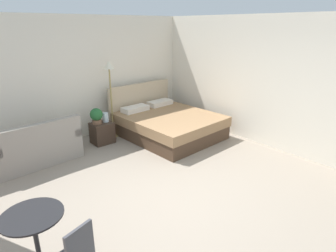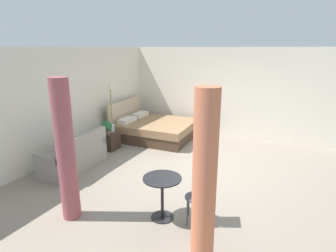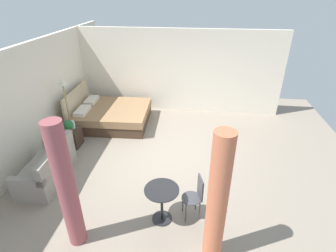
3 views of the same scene
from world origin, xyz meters
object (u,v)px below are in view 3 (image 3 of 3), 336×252
potted_plant (68,126)px  cafe_chair_near_window (196,194)px  bed (111,115)px  couch (48,168)px  nightstand (73,138)px  vase (72,125)px  floor_lamp (64,93)px  balcony_table (162,199)px

potted_plant → cafe_chair_near_window: bearing=-120.1°
bed → couch: bed is taller
bed → nightstand: size_ratio=4.90×
bed → vase: size_ratio=11.00×
couch → nightstand: bearing=3.7°
nightstand → bed: bearing=-23.2°
potted_plant → floor_lamp: size_ratio=0.20×
couch → vase: couch is taller
balcony_table → cafe_chair_near_window: (0.18, -0.61, 0.02)m
nightstand → cafe_chair_near_window: cafe_chair_near_window is taller
potted_plant → vase: potted_plant is taller
potted_plant → floor_lamp: 0.91m
couch → floor_lamp: 2.16m
couch → nightstand: 1.44m
nightstand → vase: vase is taller
couch → balcony_table: (-0.83, -2.70, 0.20)m
potted_plant → nightstand: bearing=-5.2°
nightstand → cafe_chair_near_window: 4.00m
couch → cafe_chair_near_window: cafe_chair_near_window is taller
floor_lamp → cafe_chair_near_window: size_ratio=2.02×
vase → balcony_table: size_ratio=0.29×
potted_plant → balcony_table: potted_plant is taller
vase → cafe_chair_near_window: bearing=-122.8°
balcony_table → couch: bearing=73.0°
nightstand → floor_lamp: floor_lamp is taller
nightstand → potted_plant: potted_plant is taller
vase → floor_lamp: 0.88m
floor_lamp → cafe_chair_near_window: bearing=-124.5°
bed → balcony_table: size_ratio=3.18×
couch → potted_plant: size_ratio=4.54×
floor_lamp → potted_plant: bearing=-157.1°
nightstand → vase: 0.36m
nightstand → balcony_table: 3.60m
balcony_table → vase: bearing=49.7°
vase → balcony_table: bearing=-130.3°
couch → floor_lamp: floor_lamp is taller
nightstand → floor_lamp: 1.24m
nightstand → potted_plant: bearing=174.8°
potted_plant → vase: size_ratio=1.69×
nightstand → cafe_chair_near_window: bearing=-121.5°
balcony_table → nightstand: bearing=51.0°
bed → balcony_table: bed is taller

